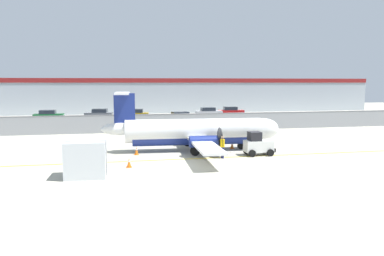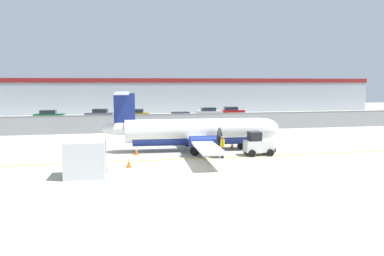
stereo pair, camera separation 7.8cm
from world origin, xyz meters
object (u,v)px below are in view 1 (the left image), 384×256
at_px(ground_crew_worker, 222,146).
at_px(parked_car_3, 179,118).
at_px(traffic_cone_near_left, 129,163).
at_px(traffic_cone_far_right, 232,145).
at_px(parked_car_1, 99,114).
at_px(parked_car_4, 209,112).
at_px(traffic_cone_near_right, 136,151).
at_px(parked_car_0, 49,115).
at_px(parked_car_5, 231,111).
at_px(commuter_airplane, 198,132).
at_px(cargo_container, 86,159).
at_px(traffic_cone_far_left, 211,149).
at_px(baggage_tug, 258,145).
at_px(parked_car_2, 135,114).

relative_size(ground_crew_worker, parked_car_3, 0.39).
height_order(traffic_cone_near_left, traffic_cone_far_right, same).
bearing_deg(parked_car_1, parked_car_4, -173.20).
height_order(traffic_cone_near_left, traffic_cone_near_right, same).
bearing_deg(parked_car_3, parked_car_1, -43.78).
height_order(parked_car_0, parked_car_5, same).
height_order(commuter_airplane, cargo_container, commuter_airplane).
bearing_deg(traffic_cone_far_left, traffic_cone_near_left, -149.84).
height_order(baggage_tug, traffic_cone_near_right, baggage_tug).
bearing_deg(parked_car_1, ground_crew_worker, 115.12).
bearing_deg(parked_car_0, baggage_tug, -55.59).
relative_size(traffic_cone_near_left, parked_car_4, 0.15).
xyz_separation_m(cargo_container, traffic_cone_near_right, (3.38, 6.43, -0.79)).
bearing_deg(traffic_cone_far_right, parked_car_2, 104.74).
relative_size(baggage_tug, parked_car_3, 0.53).
bearing_deg(traffic_cone_far_left, parked_car_5, 69.81).
xyz_separation_m(commuter_airplane, parked_car_4, (8.09, 28.51, -0.71)).
distance_m(traffic_cone_near_right, traffic_cone_far_right, 8.43).
xyz_separation_m(commuter_airplane, cargo_container, (-8.54, -7.31, -0.50)).
height_order(commuter_airplane, parked_car_3, commuter_airplane).
relative_size(traffic_cone_near_left, parked_car_5, 0.15).
height_order(traffic_cone_near_left, parked_car_2, parked_car_2).
xyz_separation_m(baggage_tug, traffic_cone_far_left, (-3.40, 1.61, -0.54)).
bearing_deg(parked_car_3, ground_crew_worker, 81.16).
xyz_separation_m(ground_crew_worker, cargo_container, (-9.70, -3.80, 0.15)).
bearing_deg(parked_car_5, parked_car_3, -131.49).
bearing_deg(commuter_airplane, traffic_cone_far_right, 9.90).
bearing_deg(parked_car_1, parked_car_5, -170.55).
bearing_deg(traffic_cone_near_right, baggage_tug, -12.61).
distance_m(traffic_cone_near_right, parked_car_5, 34.95).
xyz_separation_m(baggage_tug, parked_car_0, (-20.67, 30.53, 0.04)).
distance_m(commuter_airplane, parked_car_4, 29.64).
bearing_deg(traffic_cone_near_left, parked_car_1, 95.64).
xyz_separation_m(traffic_cone_near_left, parked_car_1, (-3.35, 33.90, 0.58)).
xyz_separation_m(cargo_container, traffic_cone_far_right, (11.71, 7.70, -0.79)).
relative_size(traffic_cone_far_right, parked_car_0, 0.15).
bearing_deg(parked_car_2, cargo_container, 89.99).
xyz_separation_m(traffic_cone_near_left, parked_car_5, (18.07, 34.75, 0.58)).
xyz_separation_m(traffic_cone_near_left, parked_car_0, (-10.55, 32.83, 0.58)).
relative_size(ground_crew_worker, cargo_container, 0.69).
distance_m(parked_car_2, parked_car_3, 8.91).
xyz_separation_m(baggage_tug, parked_car_2, (-8.09, 30.12, 0.04)).
xyz_separation_m(cargo_container, traffic_cone_near_left, (2.64, 2.03, -0.79)).
bearing_deg(parked_car_5, traffic_cone_near_right, -112.82).
bearing_deg(parked_car_4, parked_car_0, -176.75).
height_order(cargo_container, traffic_cone_far_right, cargo_container).
height_order(traffic_cone_far_left, parked_car_4, parked_car_4).
bearing_deg(baggage_tug, cargo_container, -161.27).
height_order(commuter_airplane, parked_car_5, commuter_airplane).
bearing_deg(ground_crew_worker, commuter_airplane, 98.41).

